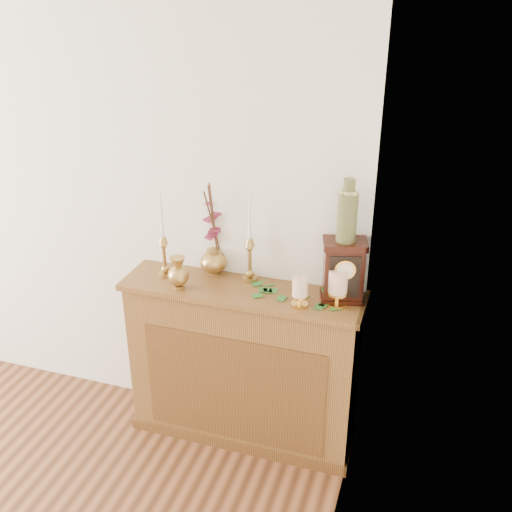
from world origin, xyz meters
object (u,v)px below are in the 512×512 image
(candlestick_left, at_px, (164,250))
(candlestick_center, at_px, (250,253))
(ceramic_vase, at_px, (347,214))
(ginger_jar, at_px, (214,230))
(mantel_clock, at_px, (343,271))
(bud_vase, at_px, (178,273))

(candlestick_left, height_order, candlestick_center, candlestick_center)
(candlestick_left, distance_m, ceramic_vase, 0.97)
(ginger_jar, distance_m, mantel_clock, 0.71)
(candlestick_left, relative_size, ceramic_vase, 1.49)
(bud_vase, height_order, ginger_jar, ginger_jar)
(mantel_clock, xyz_separation_m, ceramic_vase, (-0.00, 0.00, 0.29))
(ceramic_vase, bearing_deg, mantel_clock, -75.01)
(candlestick_left, xyz_separation_m, ginger_jar, (0.22, 0.14, 0.09))
(bud_vase, bearing_deg, ginger_jar, 68.27)
(mantel_clock, bearing_deg, candlestick_left, 167.29)
(ceramic_vase, bearing_deg, ginger_jar, 172.03)
(candlestick_center, height_order, mantel_clock, candlestick_center)
(bud_vase, bearing_deg, mantel_clock, 10.38)
(bud_vase, bearing_deg, ceramic_vase, 10.58)
(candlestick_left, bearing_deg, bud_vase, -40.77)
(candlestick_left, xyz_separation_m, ceramic_vase, (0.92, 0.04, 0.30))
(mantel_clock, distance_m, ceramic_vase, 0.29)
(candlestick_center, bearing_deg, mantel_clock, -5.43)
(ginger_jar, xyz_separation_m, ceramic_vase, (0.70, -0.10, 0.21))
(bud_vase, xyz_separation_m, ginger_jar, (0.10, 0.25, 0.15))
(ginger_jar, xyz_separation_m, mantel_clock, (0.70, -0.10, -0.08))
(mantel_clock, bearing_deg, ceramic_vase, 90.00)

